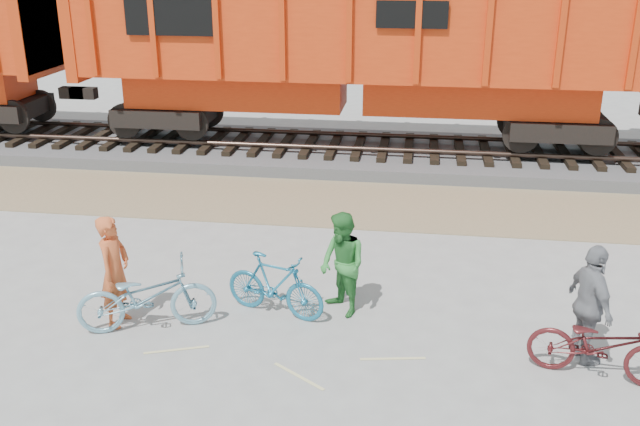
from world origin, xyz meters
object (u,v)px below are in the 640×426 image
(bicycle_blue, at_px, (147,296))
(bicycle_maroon, at_px, (601,345))
(person_solo, at_px, (114,271))
(bicycle_teal, at_px, (275,285))
(person_woman, at_px, (590,305))
(person_man, at_px, (342,265))
(hopper_car_center, at_px, (355,43))

(bicycle_blue, height_order, bicycle_maroon, bicycle_blue)
(bicycle_maroon, relative_size, person_solo, 1.07)
(bicycle_teal, height_order, bicycle_maroon, bicycle_teal)
(person_solo, xyz_separation_m, person_woman, (6.64, -0.09, -0.01))
(person_man, bearing_deg, person_woman, 35.74)
(person_solo, distance_m, person_woman, 6.64)
(bicycle_blue, relative_size, bicycle_maroon, 1.10)
(person_man, height_order, person_woman, person_woman)
(bicycle_maroon, relative_size, person_woman, 1.08)
(bicycle_teal, distance_m, person_man, 1.07)
(hopper_car_center, xyz_separation_m, bicycle_blue, (-2.10, -9.27, -2.48))
(bicycle_blue, distance_m, bicycle_teal, 1.88)
(bicycle_maroon, height_order, person_solo, person_solo)
(bicycle_blue, height_order, bicycle_teal, bicycle_blue)
(person_solo, relative_size, person_man, 1.05)
(person_man, relative_size, person_woman, 0.95)
(bicycle_teal, bearing_deg, bicycle_blue, 128.99)
(bicycle_maroon, distance_m, person_woman, 0.55)
(bicycle_maroon, bearing_deg, person_solo, 98.18)
(hopper_car_center, xyz_separation_m, bicycle_maroon, (4.14, -9.66, -2.53))
(bicycle_maroon, bearing_deg, person_man, 82.27)
(hopper_car_center, bearing_deg, person_woman, -66.41)
(hopper_car_center, xyz_separation_m, bicycle_teal, (-0.35, -8.58, -2.52))
(hopper_car_center, bearing_deg, bicycle_maroon, -66.79)
(hopper_car_center, relative_size, bicycle_blue, 7.01)
(person_man, bearing_deg, bicycle_teal, -118.46)
(hopper_car_center, height_order, bicycle_teal, hopper_car_center)
(bicycle_blue, relative_size, person_woman, 1.18)
(person_woman, bearing_deg, bicycle_teal, 63.55)
(bicycle_teal, bearing_deg, hopper_car_center, 15.35)
(bicycle_teal, xyz_separation_m, person_man, (1.00, 0.20, 0.31))
(hopper_car_center, height_order, bicycle_maroon, hopper_car_center)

